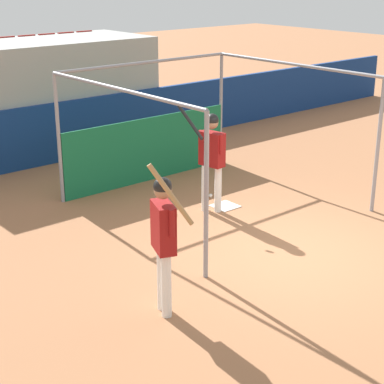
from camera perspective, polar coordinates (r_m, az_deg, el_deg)
ground_plane at (r=10.25m, az=8.75°, el=-5.43°), size 60.00×60.00×0.00m
outfield_wall at (r=15.07m, az=-10.97°, el=5.36°), size 24.00×0.12×1.37m
bleacher_section at (r=16.03m, az=-13.40°, el=8.36°), size 5.40×2.40×2.65m
batting_cage at (r=12.76m, az=-2.20°, el=5.12°), size 4.17×4.19×2.49m
home_plate at (r=12.06m, az=2.96°, el=-1.25°), size 0.44×0.44×0.02m
player_batter at (r=11.49m, az=1.73°, el=3.50°), size 0.51×0.87×1.94m
player_waiting at (r=8.02m, az=-2.52°, el=-3.61°), size 0.53×0.80×2.13m
baseball at (r=12.51m, az=1.66°, el=-0.32°), size 0.07×0.07×0.07m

